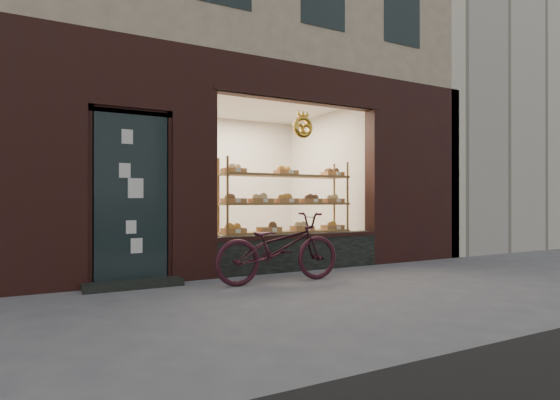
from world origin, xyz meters
TOP-DOWN VIEW (x-y plane):
  - ground at (0.00, 0.00)m, footprint 90.00×90.00m
  - neighbor_right at (9.60, 5.50)m, footprint 12.00×7.00m
  - display_shelf at (0.45, 2.55)m, footprint 2.20×0.45m
  - bicycle at (-0.30, 1.37)m, footprint 1.73×0.65m

SIDE VIEW (x-z plane):
  - ground at x=0.00m, z-range 0.00..0.00m
  - bicycle at x=-0.30m, z-range 0.00..0.90m
  - display_shelf at x=0.45m, z-range 0.00..1.70m
  - neighbor_right at x=9.60m, z-range 0.00..9.00m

